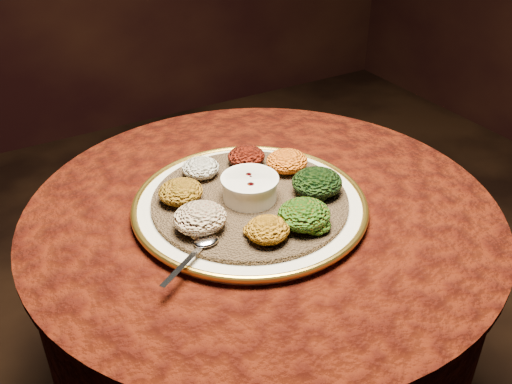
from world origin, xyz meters
TOP-DOWN VIEW (x-y plane):
  - table at (0.00, 0.00)m, footprint 0.96×0.96m
  - platter at (-0.03, 0.00)m, footprint 0.57×0.57m
  - injera at (-0.03, 0.00)m, footprint 0.47×0.47m
  - stew_bowl at (-0.03, 0.00)m, footprint 0.11×0.11m
  - spoon at (-0.18, -0.09)m, footprint 0.14×0.09m
  - portion_ayib at (-0.07, 0.13)m, footprint 0.08×0.08m
  - portion_kitfo at (0.03, 0.12)m, footprint 0.08×0.08m
  - portion_tikil at (0.09, 0.06)m, footprint 0.09×0.09m
  - portion_gomen at (0.10, -0.05)m, footprint 0.10×0.10m
  - portion_mixveg at (0.01, -0.13)m, footprint 0.10×0.09m
  - portion_kik at (-0.07, -0.13)m, footprint 0.08×0.08m
  - portion_timatim at (-0.16, -0.04)m, footprint 0.10×0.09m
  - portion_shiro at (-0.15, 0.06)m, footprint 0.09×0.08m

SIDE VIEW (x-z plane):
  - table at x=0.00m, z-range 0.19..0.92m
  - platter at x=-0.03m, z-range 0.73..0.76m
  - injera at x=-0.03m, z-range 0.75..0.76m
  - spoon at x=-0.18m, z-range 0.76..0.77m
  - portion_ayib at x=-0.07m, z-range 0.76..0.80m
  - portion_kik at x=-0.07m, z-range 0.76..0.80m
  - portion_kitfo at x=0.03m, z-range 0.76..0.80m
  - portion_shiro at x=-0.15m, z-range 0.76..0.80m
  - portion_tikil at x=0.09m, z-range 0.76..0.81m
  - portion_mixveg at x=0.01m, z-range 0.76..0.81m
  - portion_timatim at x=-0.16m, z-range 0.76..0.81m
  - portion_gomen at x=0.10m, z-range 0.76..0.81m
  - stew_bowl at x=-0.03m, z-range 0.77..0.81m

